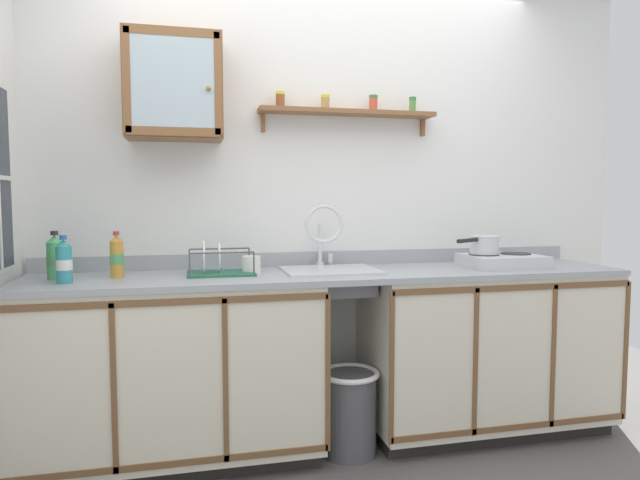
# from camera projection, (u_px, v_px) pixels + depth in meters

# --- Properties ---
(floor) EXTENTS (6.13, 6.13, 0.00)m
(floor) POSITION_uv_depth(u_px,v_px,m) (349.00, 468.00, 2.69)
(floor) COLOR #565451
(floor) RESTS_ON ground
(back_wall) EXTENTS (3.73, 0.07, 2.62)m
(back_wall) POSITION_uv_depth(u_px,v_px,m) (321.00, 197.00, 3.16)
(back_wall) COLOR white
(back_wall) RESTS_ON ground
(lower_cabinet_run) EXTENTS (1.45, 0.60, 0.90)m
(lower_cabinet_run) POSITION_uv_depth(u_px,v_px,m) (173.00, 372.00, 2.73)
(lower_cabinet_run) COLOR black
(lower_cabinet_run) RESTS_ON ground
(lower_cabinet_run_right) EXTENTS (1.37, 0.60, 0.90)m
(lower_cabinet_run_right) POSITION_uv_depth(u_px,v_px,m) (485.00, 350.00, 3.12)
(lower_cabinet_run_right) COLOR black
(lower_cabinet_run_right) RESTS_ON ground
(countertop) EXTENTS (3.09, 0.62, 0.03)m
(countertop) POSITION_uv_depth(u_px,v_px,m) (335.00, 275.00, 2.89)
(countertop) COLOR #9EA3A8
(countertop) RESTS_ON lower_cabinet_run
(backsplash) EXTENTS (3.09, 0.02, 0.08)m
(backsplash) POSITION_uv_depth(u_px,v_px,m) (323.00, 258.00, 3.16)
(backsplash) COLOR #9EA3A8
(backsplash) RESTS_ON countertop
(sink) EXTENTS (0.49, 0.44, 0.47)m
(sink) POSITION_uv_depth(u_px,v_px,m) (329.00, 271.00, 2.92)
(sink) COLOR silver
(sink) RESTS_ON countertop
(hot_plate_stove) EXTENTS (0.41, 0.33, 0.07)m
(hot_plate_stove) POSITION_uv_depth(u_px,v_px,m) (502.00, 261.00, 3.08)
(hot_plate_stove) COLOR silver
(hot_plate_stove) RESTS_ON countertop
(saucepan) EXTENTS (0.31, 0.22, 0.10)m
(saucepan) POSITION_uv_depth(u_px,v_px,m) (484.00, 244.00, 3.07)
(saucepan) COLOR silver
(saucepan) RESTS_ON hot_plate_stove
(bottle_detergent_teal_0) EXTENTS (0.07, 0.07, 0.22)m
(bottle_detergent_teal_0) POSITION_uv_depth(u_px,v_px,m) (64.00, 262.00, 2.49)
(bottle_detergent_teal_0) COLOR teal
(bottle_detergent_teal_0) RESTS_ON countertop
(bottle_soda_green_1) EXTENTS (0.08, 0.08, 0.23)m
(bottle_soda_green_1) POSITION_uv_depth(u_px,v_px,m) (55.00, 258.00, 2.61)
(bottle_soda_green_1) COLOR #4CB266
(bottle_soda_green_1) RESTS_ON countertop
(bottle_juice_amber_2) EXTENTS (0.06, 0.06, 0.22)m
(bottle_juice_amber_2) POSITION_uv_depth(u_px,v_px,m) (117.00, 257.00, 2.67)
(bottle_juice_amber_2) COLOR gold
(bottle_juice_amber_2) RESTS_ON countertop
(dish_rack) EXTENTS (0.33, 0.24, 0.17)m
(dish_rack) POSITION_uv_depth(u_px,v_px,m) (218.00, 268.00, 2.78)
(dish_rack) COLOR #26664C
(dish_rack) RESTS_ON countertop
(mug) EXTENTS (0.09, 0.12, 0.09)m
(mug) POSITION_uv_depth(u_px,v_px,m) (251.00, 265.00, 2.82)
(mug) COLOR white
(mug) RESTS_ON countertop
(wall_cabinet) EXTENTS (0.48, 0.28, 0.53)m
(wall_cabinet) POSITION_uv_depth(u_px,v_px,m) (174.00, 87.00, 2.79)
(wall_cabinet) COLOR brown
(spice_shelf) EXTENTS (1.00, 0.14, 0.21)m
(spice_shelf) POSITION_uv_depth(u_px,v_px,m) (347.00, 111.00, 3.07)
(spice_shelf) COLOR brown
(trash_bin) EXTENTS (0.30, 0.30, 0.44)m
(trash_bin) POSITION_uv_depth(u_px,v_px,m) (350.00, 411.00, 2.83)
(trash_bin) COLOR #4C4C51
(trash_bin) RESTS_ON ground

